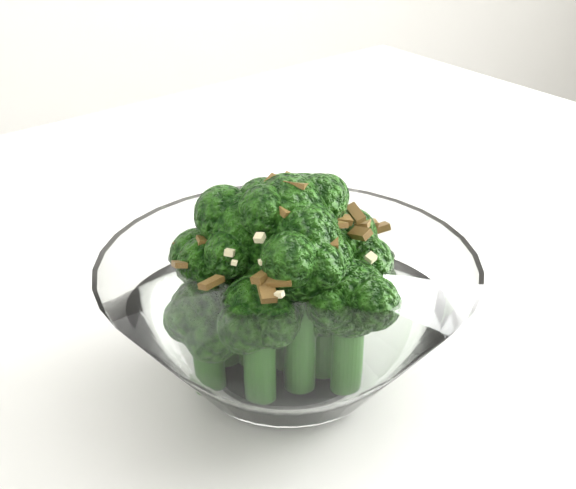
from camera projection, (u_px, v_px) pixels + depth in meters
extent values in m
cube|color=white|center=(115.00, 412.00, 0.49)|extent=(1.42, 1.21, 0.04)
cylinder|color=white|center=(368.00, 348.00, 1.20)|extent=(0.04, 0.04, 0.71)
cylinder|color=white|center=(288.00, 375.00, 0.48)|extent=(0.08, 0.08, 0.01)
cylinder|color=#255917|center=(288.00, 304.00, 0.46)|extent=(0.02, 0.02, 0.08)
sphere|color=#205610|center=(288.00, 219.00, 0.44)|extent=(0.05, 0.05, 0.05)
cylinder|color=#255917|center=(303.00, 289.00, 0.48)|extent=(0.02, 0.02, 0.07)
sphere|color=#205610|center=(303.00, 214.00, 0.46)|extent=(0.04, 0.04, 0.04)
cylinder|color=#255917|center=(251.00, 308.00, 0.47)|extent=(0.02, 0.02, 0.07)
sphere|color=#205610|center=(249.00, 233.00, 0.45)|extent=(0.04, 0.04, 0.04)
cylinder|color=#255917|center=(300.00, 337.00, 0.45)|extent=(0.02, 0.02, 0.06)
sphere|color=#205610|center=(301.00, 263.00, 0.43)|extent=(0.04, 0.04, 0.04)
cylinder|color=#255917|center=(344.00, 315.00, 0.48)|extent=(0.02, 0.02, 0.05)
sphere|color=#205610|center=(346.00, 257.00, 0.46)|extent=(0.04, 0.04, 0.04)
cylinder|color=#255917|center=(225.00, 321.00, 0.47)|extent=(0.02, 0.02, 0.05)
sphere|color=#205610|center=(222.00, 265.00, 0.46)|extent=(0.04, 0.04, 0.04)
cylinder|color=#255917|center=(347.00, 354.00, 0.45)|extent=(0.02, 0.02, 0.05)
sphere|color=#205610|center=(350.00, 298.00, 0.43)|extent=(0.04, 0.04, 0.04)
cylinder|color=#255917|center=(260.00, 365.00, 0.44)|extent=(0.02, 0.02, 0.04)
sphere|color=#205610|center=(259.00, 311.00, 0.43)|extent=(0.04, 0.04, 0.04)
cylinder|color=#255917|center=(343.00, 299.00, 0.50)|extent=(0.02, 0.02, 0.04)
sphere|color=#205610|center=(344.00, 256.00, 0.49)|extent=(0.04, 0.04, 0.04)
cylinder|color=#255917|center=(209.00, 359.00, 0.45)|extent=(0.02, 0.02, 0.04)
sphere|color=#205610|center=(207.00, 314.00, 0.44)|extent=(0.04, 0.04, 0.04)
cylinder|color=#255917|center=(276.00, 295.00, 0.51)|extent=(0.02, 0.02, 0.04)
sphere|color=#205610|center=(276.00, 251.00, 0.49)|extent=(0.04, 0.04, 0.04)
cylinder|color=#255917|center=(323.00, 344.00, 0.47)|extent=(0.02, 0.02, 0.04)
sphere|color=#205610|center=(324.00, 297.00, 0.45)|extent=(0.04, 0.04, 0.04)
cube|color=brown|center=(264.00, 275.00, 0.41)|extent=(0.01, 0.01, 0.00)
cube|color=brown|center=(254.00, 196.00, 0.46)|extent=(0.01, 0.01, 0.01)
cube|color=brown|center=(355.00, 213.00, 0.45)|extent=(0.01, 0.01, 0.01)
cube|color=brown|center=(186.00, 243.00, 0.45)|extent=(0.01, 0.01, 0.01)
cube|color=brown|center=(289.00, 211.00, 0.42)|extent=(0.01, 0.01, 0.01)
cube|color=brown|center=(300.00, 234.00, 0.42)|extent=(0.01, 0.01, 0.01)
cube|color=brown|center=(328.00, 197.00, 0.46)|extent=(0.01, 0.01, 0.00)
cube|color=brown|center=(211.00, 283.00, 0.41)|extent=(0.01, 0.01, 0.00)
cube|color=brown|center=(332.00, 225.00, 0.42)|extent=(0.02, 0.01, 0.01)
cube|color=brown|center=(192.00, 255.00, 0.44)|extent=(0.01, 0.01, 0.01)
cube|color=brown|center=(378.00, 228.00, 0.47)|extent=(0.01, 0.01, 0.01)
cube|color=brown|center=(280.00, 280.00, 0.41)|extent=(0.01, 0.01, 0.00)
cube|color=brown|center=(311.00, 238.00, 0.41)|extent=(0.01, 0.01, 0.01)
cube|color=brown|center=(280.00, 185.00, 0.43)|extent=(0.01, 0.02, 0.01)
cube|color=brown|center=(363.00, 224.00, 0.45)|extent=(0.01, 0.02, 0.01)
cube|color=brown|center=(267.00, 290.00, 0.40)|extent=(0.01, 0.01, 0.01)
cube|color=brown|center=(179.00, 264.00, 0.43)|extent=(0.01, 0.01, 0.01)
cube|color=brown|center=(193.00, 242.00, 0.45)|extent=(0.01, 0.01, 0.00)
cube|color=brown|center=(299.00, 184.00, 0.44)|extent=(0.01, 0.01, 0.01)
cube|color=brown|center=(324.00, 191.00, 0.45)|extent=(0.01, 0.02, 0.01)
cube|color=brown|center=(347.00, 212.00, 0.47)|extent=(0.01, 0.01, 0.01)
cube|color=brown|center=(336.00, 211.00, 0.47)|extent=(0.01, 0.01, 0.01)
cube|color=brown|center=(340.00, 219.00, 0.44)|extent=(0.01, 0.01, 0.01)
cube|color=brown|center=(264.00, 201.00, 0.43)|extent=(0.01, 0.01, 0.01)
cube|color=brown|center=(266.00, 195.00, 0.45)|extent=(0.01, 0.01, 0.01)
cube|color=brown|center=(293.00, 195.00, 0.48)|extent=(0.01, 0.01, 0.01)
cube|color=brown|center=(289.00, 179.00, 0.44)|extent=(0.01, 0.01, 0.01)
cube|color=brown|center=(309.00, 205.00, 0.48)|extent=(0.01, 0.01, 0.01)
cube|color=brown|center=(360.00, 234.00, 0.44)|extent=(0.01, 0.01, 0.01)
cube|color=brown|center=(208.00, 242.00, 0.44)|extent=(0.01, 0.01, 0.01)
cube|color=brown|center=(296.00, 185.00, 0.43)|extent=(0.01, 0.01, 0.01)
cube|color=brown|center=(332.00, 240.00, 0.42)|extent=(0.01, 0.01, 0.01)
cube|color=brown|center=(320.00, 255.00, 0.41)|extent=(0.01, 0.01, 0.01)
cube|color=brown|center=(367.00, 223.00, 0.46)|extent=(0.01, 0.01, 0.01)
cube|color=beige|center=(297.00, 183.00, 0.45)|extent=(0.01, 0.00, 0.00)
cube|color=beige|center=(221.00, 213.00, 0.45)|extent=(0.00, 0.01, 0.00)
cube|color=beige|center=(286.00, 186.00, 0.45)|extent=(0.00, 0.00, 0.00)
cube|color=beige|center=(331.00, 224.00, 0.42)|extent=(0.01, 0.01, 0.00)
cube|color=beige|center=(240.00, 210.00, 0.44)|extent=(0.01, 0.01, 0.00)
cube|color=beige|center=(333.00, 202.00, 0.45)|extent=(0.01, 0.01, 0.00)
cube|color=beige|center=(223.00, 222.00, 0.43)|extent=(0.00, 0.00, 0.00)
cube|color=beige|center=(262.00, 262.00, 0.41)|extent=(0.00, 0.00, 0.00)
cube|color=beige|center=(308.00, 190.00, 0.43)|extent=(0.01, 0.01, 0.00)
cube|color=beige|center=(260.00, 238.00, 0.41)|extent=(0.01, 0.01, 0.01)
cube|color=beige|center=(266.00, 220.00, 0.42)|extent=(0.01, 0.00, 0.00)
cube|color=beige|center=(371.00, 258.00, 0.43)|extent=(0.01, 0.01, 0.01)
cube|color=beige|center=(374.00, 283.00, 0.42)|extent=(0.01, 0.01, 0.00)
cube|color=beige|center=(355.00, 213.00, 0.46)|extent=(0.00, 0.00, 0.00)
cube|color=beige|center=(230.00, 253.00, 0.42)|extent=(0.01, 0.01, 0.00)
cube|color=beige|center=(279.00, 294.00, 0.40)|extent=(0.01, 0.01, 0.00)
cube|color=beige|center=(246.00, 205.00, 0.43)|extent=(0.01, 0.00, 0.00)
cube|color=beige|center=(285.00, 188.00, 0.43)|extent=(0.01, 0.01, 0.00)
cube|color=beige|center=(234.00, 263.00, 0.41)|extent=(0.00, 0.00, 0.00)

